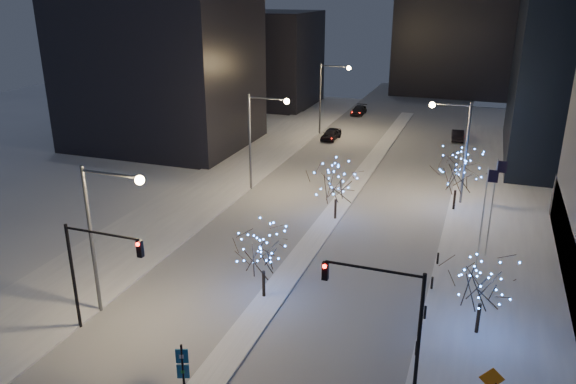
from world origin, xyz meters
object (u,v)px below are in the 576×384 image
at_px(street_lamp_w_near, 103,222).
at_px(holiday_tree_plaza_near, 483,283).
at_px(traffic_signal_east, 390,308).
at_px(traffic_signal_west, 92,263).
at_px(holiday_tree_median_near, 263,251).
at_px(street_lamp_east, 457,139).
at_px(street_lamp_w_far, 328,89).
at_px(holiday_tree_plaza_far, 457,173).
at_px(car_near, 331,134).
at_px(wayfinding_sign, 183,368).
at_px(car_far, 359,110).
at_px(street_lamp_w_mid, 259,130).
at_px(car_mid, 458,135).
at_px(construction_sign, 491,382).
at_px(holiday_tree_median_far, 336,183).

relative_size(street_lamp_w_near, holiday_tree_plaza_near, 1.96).
bearing_deg(street_lamp_w_near, traffic_signal_east, -3.21).
bearing_deg(street_lamp_w_near, traffic_signal_west, -76.04).
bearing_deg(holiday_tree_median_near, street_lamp_east, 65.17).
relative_size(street_lamp_w_far, holiday_tree_plaza_far, 1.67).
distance_m(car_near, wayfinding_sign, 53.62).
xyz_separation_m(traffic_signal_west, car_far, (0.87, 66.44, -4.05)).
relative_size(street_lamp_w_mid, car_mid, 2.21).
distance_m(traffic_signal_west, construction_sign, 22.92).
relative_size(street_lamp_w_far, holiday_tree_plaza_near, 1.96).
bearing_deg(car_far, holiday_tree_median_far, -78.79).
xyz_separation_m(traffic_signal_east, holiday_tree_plaza_near, (4.43, 6.56, -1.21)).
bearing_deg(holiday_tree_median_near, car_mid, 78.77).
bearing_deg(street_lamp_w_near, car_near, 88.29).
height_order(car_mid, holiday_tree_plaza_near, holiday_tree_plaza_near).
bearing_deg(car_near, traffic_signal_west, -87.12).
bearing_deg(street_lamp_w_mid, car_near, 86.38).
height_order(holiday_tree_plaza_near, holiday_tree_plaza_far, holiday_tree_plaza_far).
height_order(traffic_signal_west, construction_sign, traffic_signal_west).
bearing_deg(construction_sign, street_lamp_w_near, 167.07).
distance_m(street_lamp_east, holiday_tree_median_far, 12.83).
distance_m(car_mid, construction_sign, 53.93).
height_order(holiday_tree_median_far, wayfinding_sign, holiday_tree_median_far).
distance_m(street_lamp_w_mid, holiday_tree_plaza_far, 19.65).
distance_m(holiday_tree_median_near, wayfinding_sign, 11.04).
xyz_separation_m(car_near, wayfinding_sign, (7.13, -53.12, 1.38)).
relative_size(street_lamp_east, traffic_signal_east, 1.43).
height_order(car_near, construction_sign, construction_sign).
distance_m(car_near, car_far, 17.13).
bearing_deg(car_far, street_lamp_w_near, -90.29).
xyz_separation_m(street_lamp_w_mid, holiday_tree_plaza_near, (22.31, -19.45, -2.95)).
distance_m(traffic_signal_east, holiday_tree_plaza_far, 27.04).
bearing_deg(street_lamp_w_mid, street_lamp_w_far, 90.00).
bearing_deg(holiday_tree_plaza_far, wayfinding_sign, -108.92).
relative_size(street_lamp_w_near, street_lamp_east, 1.00).
bearing_deg(street_lamp_east, street_lamp_w_mid, -171.04).
distance_m(street_lamp_w_near, traffic_signal_west, 2.70).
bearing_deg(street_lamp_w_mid, street_lamp_east, 8.96).
bearing_deg(street_lamp_w_far, holiday_tree_plaza_near, -63.35).
height_order(car_far, holiday_tree_plaza_far, holiday_tree_plaza_far).
xyz_separation_m(street_lamp_w_mid, holiday_tree_median_near, (8.44, -19.87, -2.97)).
relative_size(car_mid, car_far, 0.93).
bearing_deg(holiday_tree_plaza_near, street_lamp_w_mid, 138.92).
bearing_deg(traffic_signal_east, holiday_tree_plaza_near, 55.95).
xyz_separation_m(street_lamp_w_near, holiday_tree_plaza_far, (19.44, 25.97, -2.74)).
bearing_deg(traffic_signal_west, car_mid, 72.40).
bearing_deg(wayfinding_sign, construction_sign, -0.92).
height_order(street_lamp_w_near, traffic_signal_east, street_lamp_w_near).
distance_m(street_lamp_w_mid, holiday_tree_plaza_near, 29.74).
bearing_deg(traffic_signal_east, street_lamp_w_near, 176.79).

